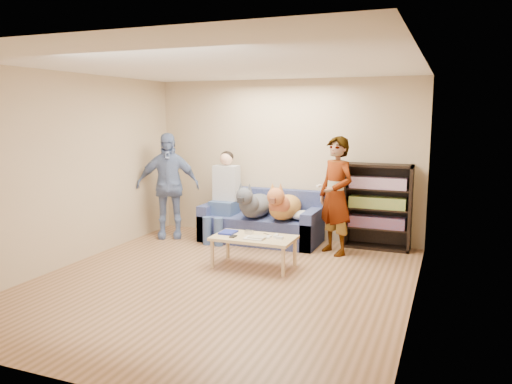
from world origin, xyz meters
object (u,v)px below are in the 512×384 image
at_px(person_standing_right, 336,196).
at_px(person_seated, 224,193).
at_px(camera_silver, 249,232).
at_px(sofa, 262,224).
at_px(person_standing_left, 168,186).
at_px(notebook_blue, 228,232).
at_px(dog_tan, 284,206).
at_px(bookshelf, 378,205).
at_px(dog_gray, 254,204).
at_px(coffee_table, 254,240).

relative_size(person_standing_right, person_seated, 1.18).
relative_size(camera_silver, sofa, 0.06).
height_order(person_standing_left, camera_silver, person_standing_left).
xyz_separation_m(person_standing_right, notebook_blue, (-1.27, -1.00, -0.43)).
relative_size(person_standing_right, sofa, 0.91).
xyz_separation_m(dog_tan, bookshelf, (1.36, 0.46, 0.03)).
bearing_deg(notebook_blue, dog_gray, 91.76).
bearing_deg(notebook_blue, dog_tan, 67.63).
height_order(person_standing_left, dog_gray, person_standing_left).
bearing_deg(dog_tan, camera_silver, -99.21).
bearing_deg(person_seated, camera_silver, -50.97).
distance_m(notebook_blue, person_seated, 1.37).
relative_size(person_seated, dog_gray, 1.17).
xyz_separation_m(sofa, dog_gray, (-0.03, -0.25, 0.36)).
xyz_separation_m(notebook_blue, person_seated, (-0.62, 1.17, 0.34)).
distance_m(notebook_blue, coffee_table, 0.41).
xyz_separation_m(notebook_blue, dog_tan, (0.44, 1.08, 0.22)).
bearing_deg(person_standing_right, person_seated, -148.77).
distance_m(dog_tan, bookshelf, 1.43).
relative_size(camera_silver, person_seated, 0.07).
bearing_deg(person_seated, notebook_blue, -62.35).
xyz_separation_m(person_seated, dog_tan, (1.06, -0.10, -0.12)).
relative_size(person_standing_right, person_standing_left, 0.99).
relative_size(person_seated, bookshelf, 1.13).
relative_size(notebook_blue, bookshelf, 0.20).
relative_size(sofa, dog_gray, 1.52).
distance_m(camera_silver, person_seated, 1.46).
bearing_deg(camera_silver, person_seated, 129.03).
distance_m(camera_silver, dog_gray, 1.05).
height_order(camera_silver, coffee_table, camera_silver).
distance_m(sofa, coffee_table, 1.41).
xyz_separation_m(camera_silver, person_seated, (-0.90, 1.10, 0.33)).
height_order(dog_gray, dog_tan, dog_tan).
bearing_deg(sofa, person_seated, -168.40).
bearing_deg(person_seated, person_standing_left, -166.91).
distance_m(person_standing_right, person_seated, 1.90).
distance_m(person_standing_right, coffee_table, 1.45).
distance_m(person_standing_left, dog_tan, 2.00).
relative_size(camera_silver, coffee_table, 0.10).
height_order(sofa, person_seated, person_seated).
bearing_deg(coffee_table, person_standing_left, 152.47).
bearing_deg(bookshelf, notebook_blue, -139.58).
height_order(person_standing_left, bookshelf, person_standing_left).
bearing_deg(dog_gray, person_standing_left, -176.46).
bearing_deg(bookshelf, camera_silver, -136.10).
bearing_deg(dog_tan, dog_gray, -177.07).
relative_size(person_standing_right, bookshelf, 1.33).
bearing_deg(person_standing_right, coffee_table, -93.13).
bearing_deg(sofa, dog_tan, -26.84).
distance_m(coffee_table, bookshelf, 2.14).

